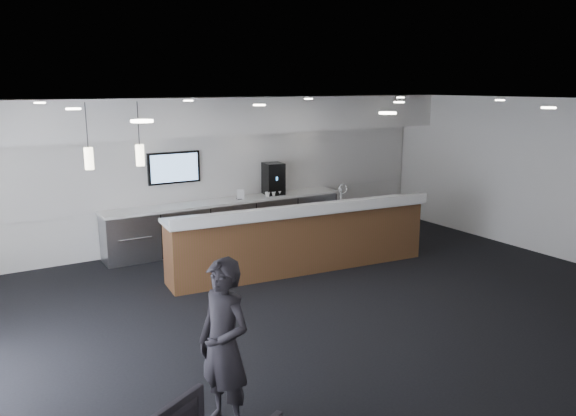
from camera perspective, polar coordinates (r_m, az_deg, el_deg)
ground at (r=8.66m, az=4.40°, el=-9.52°), size 10.00×10.00×0.00m
ceiling at (r=8.04m, az=4.76°, el=10.75°), size 10.00×8.00×0.02m
back_wall at (r=11.64m, az=-6.99°, el=3.78°), size 10.00×0.02×3.00m
right_wall at (r=11.81m, az=24.72°, el=2.85°), size 0.02×8.00×3.00m
soffit_bulkhead at (r=11.12m, az=-6.18°, el=9.35°), size 10.00×0.90×0.70m
alcove_panel at (r=11.60m, az=-6.95°, el=4.25°), size 9.80×0.06×1.40m
back_credenza at (r=11.52m, az=-6.12°, el=-1.48°), size 5.06×0.66×0.95m
wall_tv at (r=11.17m, az=-11.50°, el=4.03°), size 1.05×0.08×0.62m
pendant_left at (r=7.73m, az=-13.62°, el=4.80°), size 0.12×0.12×0.30m
pendant_right at (r=7.55m, az=-18.69°, el=4.33°), size 0.12×0.12×0.30m
ceiling_can_lights at (r=8.04m, az=4.75°, el=10.54°), size 7.00×5.00×0.02m
service_counter at (r=9.92m, az=1.32°, el=-3.10°), size 4.87×1.24×1.49m
coffee_machine at (r=11.90m, az=-1.49°, el=2.99°), size 0.43×0.53×0.67m
info_sign_left at (r=11.44m, az=-4.84°, el=1.39°), size 0.15×0.07×0.20m
info_sign_right at (r=11.86m, az=-1.00°, el=1.93°), size 0.19×0.03×0.25m
lounge_guest at (r=5.42m, az=-6.51°, el=-13.74°), size 0.57×0.71×1.68m
cup_0 at (r=11.88m, az=-0.33°, el=1.59°), size 0.11×0.11×0.10m
cup_1 at (r=11.81m, az=-0.92°, el=1.53°), size 0.15×0.15×0.10m
cup_2 at (r=11.74m, az=-1.51°, el=1.46°), size 0.13×0.13×0.10m
cup_3 at (r=11.68m, az=-2.10°, el=1.39°), size 0.14×0.14×0.10m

